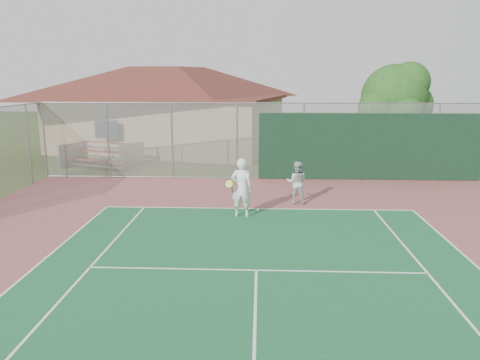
# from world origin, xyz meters

# --- Properties ---
(back_fence) EXTENTS (20.08, 0.11, 3.53)m
(back_fence) POSITION_xyz_m (2.11, 16.98, 1.67)
(back_fence) COLOR gray
(back_fence) RESTS_ON ground
(clubhouse) EXTENTS (16.31, 12.66, 6.27)m
(clubhouse) POSITION_xyz_m (-5.86, 26.12, 3.19)
(clubhouse) COLOR tan
(clubhouse) RESTS_ON ground
(bleachers) EXTENTS (3.99, 3.10, 1.23)m
(bleachers) POSITION_xyz_m (-8.26, 19.76, 0.65)
(bleachers) COLOR maroon
(bleachers) RESTS_ON ground
(tree) EXTENTS (3.86, 3.66, 5.38)m
(tree) POSITION_xyz_m (6.80, 19.69, 3.54)
(tree) COLOR #3D2416
(tree) RESTS_ON ground
(player_white_front) EXTENTS (0.97, 0.75, 1.99)m
(player_white_front) POSITION_xyz_m (-0.55, 10.93, 1.00)
(player_white_front) COLOR white
(player_white_front) RESTS_ON ground
(player_grey_back) EXTENTS (0.83, 0.68, 1.57)m
(player_grey_back) POSITION_xyz_m (1.43, 12.75, 0.79)
(player_grey_back) COLOR #B2B5B7
(player_grey_back) RESTS_ON ground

